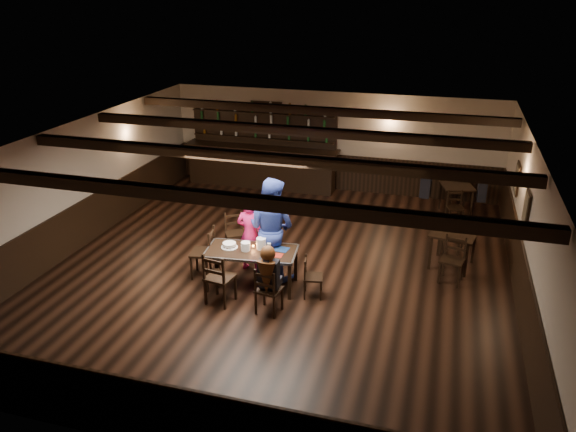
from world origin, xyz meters
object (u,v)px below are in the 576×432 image
(cake, at_px, (229,245))
(dining_table, at_px, (251,254))
(woman_pink, at_px, (250,235))
(chair_near_left, at_px, (217,275))
(bar_counter, at_px, (262,161))
(man_blue, at_px, (271,228))
(chair_near_right, at_px, (267,288))

(cake, bearing_deg, dining_table, 0.42)
(woman_pink, height_order, cake, woman_pink)
(dining_table, bearing_deg, chair_near_left, -114.60)
(woman_pink, xyz_separation_m, bar_counter, (-1.41, 4.92, -0.04))
(chair_near_left, bearing_deg, man_blue, 65.82)
(chair_near_left, relative_size, woman_pink, 0.65)
(dining_table, height_order, bar_counter, bar_counter)
(dining_table, xyz_separation_m, bar_counter, (-1.66, 5.56, 0.05))
(dining_table, height_order, cake, cake)
(chair_near_right, height_order, cake, chair_near_right)
(dining_table, bearing_deg, woman_pink, 111.73)
(chair_near_right, distance_m, cake, 1.35)
(chair_near_right, relative_size, woman_pink, 0.58)
(chair_near_right, height_order, woman_pink, woman_pink)
(woman_pink, bearing_deg, chair_near_right, 126.48)
(bar_counter, bearing_deg, dining_table, -73.37)
(chair_near_left, relative_size, chair_near_right, 1.14)
(chair_near_left, xyz_separation_m, cake, (-0.07, 0.79, 0.21))
(bar_counter, bearing_deg, chair_near_right, -70.75)
(woman_pink, xyz_separation_m, man_blue, (0.48, -0.12, 0.24))
(dining_table, bearing_deg, chair_near_right, -55.85)
(man_blue, bearing_deg, chair_near_left, 79.66)
(chair_near_left, bearing_deg, bar_counter, 101.55)
(dining_table, xyz_separation_m, chair_near_left, (-0.36, -0.79, -0.10))
(cake, bearing_deg, woman_pink, 74.20)
(bar_counter, bearing_deg, cake, -77.57)
(chair_near_right, xyz_separation_m, man_blue, (-0.35, 1.37, 0.50))
(chair_near_left, height_order, chair_near_right, chair_near_left)
(dining_table, bearing_deg, bar_counter, 106.63)
(dining_table, distance_m, man_blue, 0.66)
(chair_near_left, height_order, woman_pink, woman_pink)
(woman_pink, distance_m, man_blue, 0.55)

